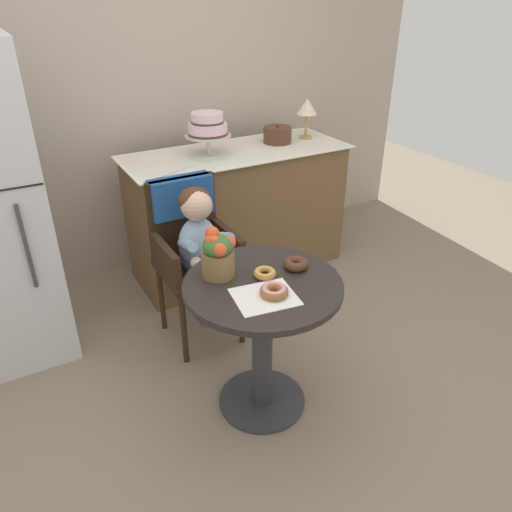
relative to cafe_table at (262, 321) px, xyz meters
The scene contains 14 objects.
ground_plane 0.51m from the cafe_table, ahead, with size 8.00×8.00×0.00m, color gray.
back_wall 2.03m from the cafe_table, 90.00° to the left, with size 4.80×0.10×2.70m, color #B2A393.
cafe_table is the anchor object (origin of this frame).
wicker_chair 0.77m from the cafe_table, 92.96° to the left, with size 0.42×0.45×0.95m.
seated_child 0.63m from the cafe_table, 93.73° to the left, with size 0.27×0.32×0.73m.
paper_napkin 0.24m from the cafe_table, 116.14° to the right, with size 0.26×0.23×0.00m, color white.
donut_front 0.24m from the cafe_table, 50.44° to the left, with size 0.10×0.10×0.03m.
donut_mid 0.26m from the cafe_table, 95.73° to the right, with size 0.12×0.12×0.05m.
donut_side 0.31m from the cafe_table, 10.26° to the left, with size 0.11×0.11×0.05m.
flower_vase 0.39m from the cafe_table, 132.25° to the left, with size 0.16×0.15×0.23m.
display_counter 1.41m from the cafe_table, 67.07° to the left, with size 1.56×0.62×0.90m.
tiered_cake_stand 1.46m from the cafe_table, 75.23° to the left, with size 0.30×0.30×0.28m.
round_layer_cake 1.68m from the cafe_table, 56.15° to the left, with size 0.20×0.20×0.14m.
table_lamp 1.87m from the cafe_table, 49.52° to the left, with size 0.15×0.15×0.28m.
Camera 1 is at (-0.93, -1.59, 1.87)m, focal length 34.17 mm.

